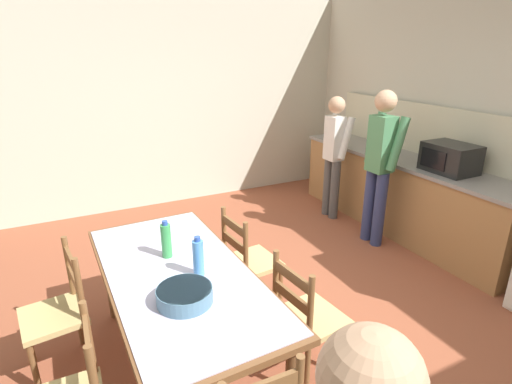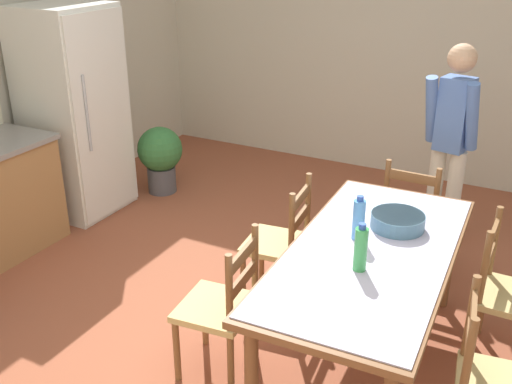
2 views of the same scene
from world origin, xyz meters
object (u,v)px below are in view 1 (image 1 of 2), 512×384
Objects in this scene: chair_side_far_right at (307,318)px; serving_bowl at (185,294)px; bottle_near_centre at (166,240)px; bottle_off_centre at (198,257)px; microwave at (450,158)px; dining_table at (179,283)px; person_at_sink at (334,151)px; chair_side_near_left at (59,313)px; chair_side_far_left at (249,262)px; person_at_counter at (380,161)px.

serving_bowl is at bearing 78.75° from chair_side_far_right.
bottle_near_centre is 1.00× the size of bottle_off_centre.
microwave reaches higher than dining_table.
person_at_sink reaches higher than bottle_near_centre.
person_at_sink is at bearing 127.22° from bottle_off_centre.
chair_side_near_left is at bearing -157.50° from person_at_sink.
microwave is 1.85× the size of bottle_near_centre.
dining_table is 2.10× the size of chair_side_far_right.
person_at_counter is (-0.49, 1.83, 0.53)m from chair_side_far_left.
dining_table is 5.96× the size of serving_bowl.
person_at_counter is at bearing -59.78° from chair_side_far_right.
chair_side_far_right reaches higher than dining_table.
bottle_near_centre is 0.35m from bottle_off_centre.
bottle_off_centre is 2.64m from person_at_counter.
dining_table is 0.88m from chair_side_far_left.
microwave is at bearing -41.76° from person_at_counter.
person_at_counter is at bearing 105.31° from bottle_near_centre.
chair_side_far_left is 0.57× the size of person_at_sink.
chair_side_far_left reaches higher than dining_table.
person_at_counter is (-0.46, -0.52, -0.08)m from microwave.
chair_side_far_left is 1.96m from person_at_counter.
chair_side_far_right is at bearing 49.86° from bottle_near_centre.
chair_side_near_left is at bearing -136.66° from serving_bowl.
bottle_off_centre is 1.09m from chair_side_near_left.
microwave is at bearing -95.09° from chair_side_far_left.
person_at_sink is (-2.17, 1.82, 0.45)m from chair_side_far_right.
microwave is 0.55× the size of chair_side_far_right.
person_at_sink is (-1.37, 3.30, 0.45)m from chair_side_near_left.
person_at_sink is 0.91× the size of person_at_counter.
bottle_off_centre is 0.17× the size of person_at_sink.
bottle_near_centre is (-0.23, -0.01, 0.21)m from dining_table.
bottle_near_centre is 0.30× the size of chair_side_near_left.
serving_bowl is 0.20× the size of person_at_sink.
bottle_off_centre is at bearing -157.17° from person_at_counter.
person_at_counter is (-1.02, 2.43, 0.07)m from bottle_off_centre.
serving_bowl is 0.35× the size of chair_side_near_left.
microwave is 3.22m from serving_bowl.
dining_table is at bearing -81.28° from microwave.
person_at_sink reaches higher than chair_side_far_right.
dining_table is 0.88m from chair_side_far_right.
person_at_sink is at bearing 124.65° from dining_table.
chair_side_far_right is (0.07, 0.80, -0.39)m from serving_bowl.
chair_side_near_left is (-0.17, -0.74, -0.46)m from bottle_near_centre.
bottle_off_centre is at bearing 51.34° from dining_table.
person_at_counter is (-1.26, 2.59, 0.14)m from serving_bowl.
bottle_near_centre reaches higher than chair_side_far_left.
microwave is 3.08m from bottle_near_centre.
person_at_counter reaches higher than chair_side_far_right.
bottle_near_centre is at bearing 100.60° from chair_side_far_left.
bottle_near_centre reaches higher than chair_side_near_left.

